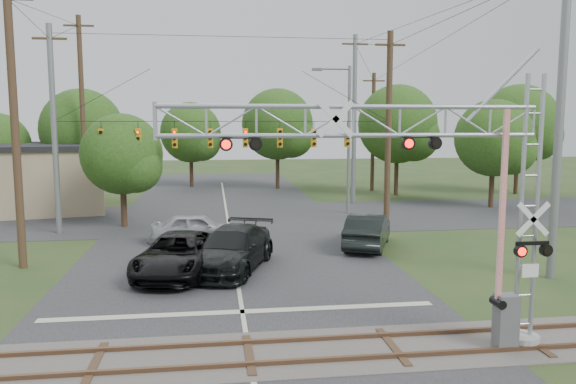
{
  "coord_description": "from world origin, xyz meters",
  "views": [
    {
      "loc": [
        -0.89,
        -12.42,
        6.27
      ],
      "look_at": [
        1.79,
        7.5,
        3.74
      ],
      "focal_mm": 35.0,
      "sensor_mm": 36.0,
      "label": 1
    }
  ],
  "objects": [
    {
      "name": "road_main",
      "position": [
        0.0,
        10.0,
        0.01
      ],
      "size": [
        14.0,
        90.0,
        0.02
      ],
      "primitive_type": "cube",
      "color": "#29292B",
      "rests_on": "ground"
    },
    {
      "name": "road_cross",
      "position": [
        0.0,
        24.0,
        0.01
      ],
      "size": [
        90.0,
        12.0,
        0.02
      ],
      "primitive_type": "cube",
      "color": "#29292B",
      "rests_on": "ground"
    },
    {
      "name": "railroad_track",
      "position": [
        0.0,
        2.0,
        0.03
      ],
      "size": [
        90.0,
        3.2,
        0.17
      ],
      "color": "#45403B",
      "rests_on": "ground"
    },
    {
      "name": "crossing_gantry",
      "position": [
        4.57,
        1.63,
        4.62
      ],
      "size": [
        10.49,
        0.96,
        7.53
      ],
      "color": "gray",
      "rests_on": "ground"
    },
    {
      "name": "traffic_signal_span",
      "position": [
        0.85,
        20.0,
        5.65
      ],
      "size": [
        19.34,
        0.36,
        11.5
      ],
      "color": "gray",
      "rests_on": "ground"
    },
    {
      "name": "pickup_black",
      "position": [
        -2.38,
        10.5,
        0.84
      ],
      "size": [
        3.85,
        6.47,
        1.69
      ],
      "primitive_type": "imported",
      "rotation": [
        0.0,
        0.0,
        -0.18
      ],
      "color": "black",
      "rests_on": "ground"
    },
    {
      "name": "car_dark",
      "position": [
        -0.13,
        10.95,
        0.9
      ],
      "size": [
        4.45,
        6.66,
        1.79
      ],
      "primitive_type": "imported",
      "rotation": [
        0.0,
        0.0,
        -0.34
      ],
      "color": "black",
      "rests_on": "ground"
    },
    {
      "name": "sedan_silver",
      "position": [
        -1.73,
        16.46,
        0.79
      ],
      "size": [
        4.65,
        1.88,
        1.58
      ],
      "primitive_type": "imported",
      "rotation": [
        0.0,
        0.0,
        1.57
      ],
      "color": "#A2A4A9",
      "rests_on": "ground"
    },
    {
      "name": "suv_dark",
      "position": [
        6.74,
        14.35,
        0.85
      ],
      "size": [
        3.66,
        5.45,
        1.7
      ],
      "primitive_type": "imported",
      "rotation": [
        0.0,
        0.0,
        2.74
      ],
      "color": "black",
      "rests_on": "ground"
    },
    {
      "name": "streetlight",
      "position": [
        8.03,
        24.58,
        5.56
      ],
      "size": [
        2.65,
        0.28,
        9.93
      ],
      "color": "gray",
      "rests_on": "ground"
    },
    {
      "name": "utility_poles",
      "position": [
        3.07,
        22.65,
        6.29
      ],
      "size": [
        25.19,
        29.14,
        13.41
      ],
      "color": "#41301E",
      "rests_on": "ground"
    },
    {
      "name": "treeline",
      "position": [
        3.24,
        33.75,
        5.53
      ],
      "size": [
        57.77,
        25.51,
        9.43
      ],
      "color": "#3B291B",
      "rests_on": "ground"
    }
  ]
}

